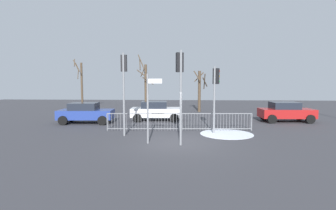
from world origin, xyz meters
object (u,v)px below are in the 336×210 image
car_white_far (156,111)px  car_blue_near (86,113)px  traffic_light_rear_right (124,75)px  bare_tree_left (81,83)px  traffic_light_foreground_right (180,76)px  bare_tree_centre (200,90)px  traffic_light_mid_left (216,84)px  direction_sign_post (149,105)px  car_red_mid (286,112)px  bare_tree_right (145,85)px

car_white_far → car_blue_near: 5.13m
traffic_light_rear_right → bare_tree_left: size_ratio=0.82×
traffic_light_rear_right → car_white_far: (1.16, 5.65, -2.54)m
traffic_light_foreground_right → car_blue_near: size_ratio=1.13×
bare_tree_centre → car_blue_near: bearing=-138.2°
traffic_light_rear_right → bare_tree_centre: (4.91, 11.83, -1.12)m
traffic_light_mid_left → car_blue_near: (-8.82, 3.11, -2.04)m
traffic_light_mid_left → bare_tree_left: bare_tree_left is taller
direction_sign_post → car_white_far: size_ratio=0.86×
car_red_mid → traffic_light_foreground_right: bearing=-137.8°
car_red_mid → direction_sign_post: bearing=-143.1°
car_white_far → bare_tree_left: 12.70m
traffic_light_mid_left → direction_sign_post: 4.61m
traffic_light_rear_right → bare_tree_centre: size_ratio=1.11×
traffic_light_rear_right → bare_tree_left: bearing=116.9°
car_blue_near → bare_tree_centre: bare_tree_centre is taller
traffic_light_mid_left → bare_tree_right: (-5.64, 11.10, -0.17)m
traffic_light_mid_left → traffic_light_rear_right: size_ratio=0.85×
direction_sign_post → car_blue_near: direction_sign_post is taller
car_blue_near → bare_tree_left: bare_tree_left is taller
traffic_light_mid_left → car_white_far: traffic_light_mid_left is taller
direction_sign_post → car_blue_near: bearing=149.6°
bare_tree_centre → car_red_mid: bearing=-46.6°
car_blue_near → direction_sign_post: bearing=-51.9°
car_red_mid → bare_tree_centre: bearing=131.7°
bare_tree_left → bare_tree_right: 7.74m
bare_tree_right → direction_sign_post: bearing=-81.3°
traffic_light_mid_left → bare_tree_centre: bearing=126.9°
traffic_light_foreground_right → car_blue_near: 9.42m
bare_tree_centre → traffic_light_foreground_right: bearing=-97.6°
car_blue_near → car_white_far: bearing=14.0°
bare_tree_left → bare_tree_centre: 13.12m
direction_sign_post → car_red_mid: (9.27, 7.39, -1.10)m
traffic_light_rear_right → car_red_mid: size_ratio=1.17×
car_white_far → bare_tree_left: size_ratio=0.70×
car_white_far → bare_tree_right: bearing=101.7°
direction_sign_post → bare_tree_left: bearing=138.5°
car_red_mid → bare_tree_left: size_ratio=0.70×
car_white_far → bare_tree_centre: 7.37m
traffic_light_foreground_right → bare_tree_centre: (1.85, 13.79, -1.04)m
traffic_light_rear_right → bare_tree_centre: bearing=65.1°
traffic_light_rear_right → bare_tree_right: size_ratio=0.79×
traffic_light_foreground_right → bare_tree_left: bearing=102.9°
bare_tree_left → bare_tree_right: bare_tree_right is taller
traffic_light_foreground_right → bare_tree_centre: bearing=61.0°
traffic_light_mid_left → car_red_mid: traffic_light_mid_left is taller
traffic_light_foreground_right → car_blue_near: bearing=116.9°
traffic_light_foreground_right → direction_sign_post: size_ratio=1.32×
traffic_light_foreground_right → car_white_far: traffic_light_foreground_right is taller
traffic_light_foreground_right → car_blue_near: traffic_light_foreground_right is taller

